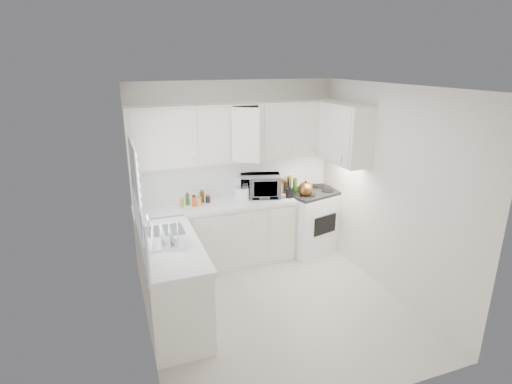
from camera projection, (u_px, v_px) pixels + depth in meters
name	position (u px, v px, depth m)	size (l,w,h in m)	color
floor	(276.00, 306.00, 4.97)	(3.20, 3.20, 0.00)	beige
ceiling	(280.00, 87.00, 4.16)	(3.20, 3.20, 0.00)	white
wall_back	(235.00, 171.00, 5.99)	(3.00, 3.00, 0.00)	silver
wall_front	(359.00, 273.00, 3.14)	(3.00, 3.00, 0.00)	silver
wall_left	(140.00, 224.00, 4.07)	(3.20, 3.20, 0.00)	silver
wall_right	(388.00, 192.00, 5.06)	(3.20, 3.20, 0.00)	silver
window_blinds	(137.00, 190.00, 4.32)	(0.06, 0.96, 1.06)	white
lower_cabinets_back	(216.00, 235.00, 5.86)	(2.22, 0.60, 0.90)	silver
lower_cabinets_left	(172.00, 283.00, 4.62)	(0.60, 1.60, 0.90)	silver
countertop_back	(215.00, 205.00, 5.71)	(2.24, 0.64, 0.05)	white
countertop_left	(170.00, 245.00, 4.47)	(0.64, 1.62, 0.05)	white
backsplash_back	(235.00, 176.00, 6.01)	(2.98, 0.02, 0.55)	white
backsplash_left	(140.00, 223.00, 4.28)	(0.02, 1.60, 0.55)	white
upper_cabinets_back	(238.00, 160.00, 5.79)	(3.00, 0.33, 0.80)	silver
upper_cabinets_right	(343.00, 162.00, 5.68)	(0.33, 0.90, 0.80)	silver
sink	(165.00, 221.00, 4.74)	(0.42, 0.38, 0.30)	gray
stove	(310.00, 212.00, 6.30)	(0.80, 0.66, 1.23)	white
tea_kettle	(305.00, 188.00, 5.96)	(0.28, 0.23, 0.25)	brown
frying_pan	(317.00, 186.00, 6.40)	(0.25, 0.42, 0.04)	black
microwave	(260.00, 183.00, 5.93)	(0.58, 0.32, 0.39)	gray
rice_cooker	(242.00, 192.00, 5.83)	(0.21, 0.21, 0.21)	white
paper_towel	(240.00, 186.00, 6.01)	(0.12, 0.12, 0.27)	white
utensil_crock	(289.00, 187.00, 5.87)	(0.11, 0.11, 0.33)	black
dish_rack	(164.00, 235.00, 4.36)	(0.44, 0.33, 0.24)	white
spice_left_0	(181.00, 200.00, 5.64)	(0.06, 0.06, 0.13)	olive
spice_left_1	(187.00, 201.00, 5.59)	(0.06, 0.06, 0.13)	#306822
spice_left_2	(191.00, 198.00, 5.69)	(0.06, 0.06, 0.13)	#CC4C1B
spice_left_3	(198.00, 200.00, 5.64)	(0.06, 0.06, 0.13)	gold
spice_left_4	(202.00, 197.00, 5.74)	(0.06, 0.06, 0.13)	brown
spice_left_5	(209.00, 198.00, 5.69)	(0.06, 0.06, 0.13)	black
sauce_right_0	(275.00, 186.00, 6.14)	(0.06, 0.06, 0.19)	#CC4C1B
sauce_right_1	(280.00, 187.00, 6.10)	(0.06, 0.06, 0.19)	gold
sauce_right_2	(281.00, 185.00, 6.18)	(0.06, 0.06, 0.19)	brown
sauce_right_3	(286.00, 186.00, 6.14)	(0.06, 0.06, 0.19)	black
sauce_right_4	(288.00, 185.00, 6.21)	(0.06, 0.06, 0.19)	olive
sauce_right_5	(293.00, 185.00, 6.18)	(0.06, 0.06, 0.19)	#306822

